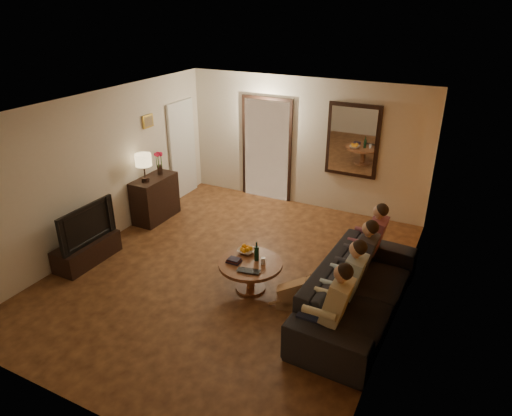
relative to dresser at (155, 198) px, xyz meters
The scene contains 33 objects.
floor 2.51m from the dresser, 24.56° to the right, with size 5.00×6.00×0.01m, color #3B1E10.
ceiling 3.29m from the dresser, 24.56° to the right, with size 5.00×6.00×0.01m, color white.
back_wall 3.12m from the dresser, 41.23° to the left, with size 5.00×0.02×2.60m, color beige.
front_wall 4.70m from the dresser, 60.81° to the right, with size 5.00×0.02×2.60m, color beige.
left_wall 1.37m from the dresser, 103.66° to the right, with size 0.02×6.00×2.60m, color beige.
right_wall 4.94m from the dresser, 12.22° to the right, with size 0.02×6.00×2.60m, color beige.
orange_accent 4.93m from the dresser, 12.24° to the right, with size 0.01×6.00×2.60m, color orange.
kitchen_doorway 2.51m from the dresser, 53.39° to the left, with size 1.00×0.06×2.10m, color #FFE0A5.
door_trim 2.50m from the dresser, 53.25° to the left, with size 1.12×0.04×2.22m, color black.
fridge_glimpse 2.63m from the dresser, 49.01° to the left, with size 0.45×0.03×1.70m, color silver.
mirror_frame 3.93m from the dresser, 30.73° to the left, with size 1.00×0.05×1.40m, color black.
mirror_glass 3.92m from the dresser, 30.33° to the left, with size 0.86×0.02×1.26m, color white.
white_door 1.42m from the dresser, 99.38° to the left, with size 0.06×0.85×2.04m, color white.
framed_art 1.47m from the dresser, 129.00° to the left, with size 0.03×0.28×0.24m, color #B28C33.
art_canvas 1.46m from the dresser, 127.04° to the left, with size 0.01×0.22×0.18m, color brown.
dresser is the anchor object (origin of this frame).
table_lamp 0.73m from the dresser, 90.00° to the right, with size 0.30×0.30×0.54m, color beige, non-canonical shape.
flower_vase 0.68m from the dresser, 90.00° to the left, with size 0.14×0.14×0.44m, color red, non-canonical shape.
tv_stand 1.82m from the dresser, 90.00° to the right, with size 0.45×1.11×0.37m, color black.
tv 1.82m from the dresser, 90.00° to the right, with size 0.15×1.11×0.64m, color black.
sofa 4.47m from the dresser, 15.40° to the right, with size 1.02×2.61×0.76m, color black.
person_a 4.71m from the dresser, 26.36° to the right, with size 0.60×0.40×1.20m, color tan, non-canonical shape.
person_b 4.47m from the dresser, 19.45° to the right, with size 0.60×0.40×1.20m, color tan, non-canonical shape.
person_c 4.31m from the dresser, 11.90° to the right, with size 0.60×0.40×1.20m, color tan, non-canonical shape.
person_d 4.23m from the dresser, ahead, with size 0.60×0.40×1.20m, color tan, non-canonical shape.
dog 3.79m from the dresser, 22.28° to the right, with size 0.56×0.24×0.56m, color #9C6948, non-canonical shape.
coffee_table 3.04m from the dresser, 25.21° to the right, with size 0.94×0.94×0.45m, color brown.
bowl 2.78m from the dresser, 22.69° to the right, with size 0.26×0.26×0.06m, color white.
oranges 2.78m from the dresser, 22.69° to the right, with size 0.20×0.20×0.08m, color orange, non-canonical shape.
wine_bottle 3.04m from the dresser, 23.10° to the right, with size 0.07×0.07×0.31m, color black, non-canonical shape.
wine_glass 3.18m from the dresser, 23.01° to the right, with size 0.06×0.06×0.10m, color silver.
book_stack 2.88m from the dresser, 28.87° to the right, with size 0.20×0.15×0.07m, color black, non-canonical shape.
laptop 3.25m from the dresser, 28.93° to the right, with size 0.33×0.21×0.03m, color black.
Camera 1 is at (3.12, -5.30, 3.94)m, focal length 32.00 mm.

